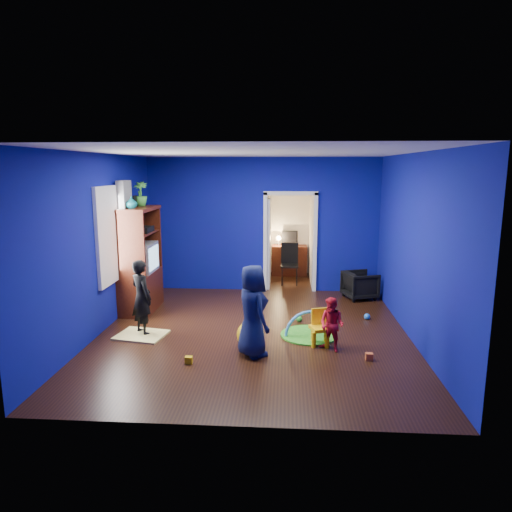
# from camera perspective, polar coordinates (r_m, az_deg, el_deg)

# --- Properties ---
(floor) EXTENTS (5.00, 5.50, 0.01)m
(floor) POSITION_cam_1_polar(r_m,az_deg,el_deg) (7.57, -0.32, -9.65)
(floor) COLOR black
(floor) RESTS_ON ground
(ceiling) EXTENTS (5.00, 5.50, 0.01)m
(ceiling) POSITION_cam_1_polar(r_m,az_deg,el_deg) (7.10, -0.34, 12.85)
(ceiling) COLOR white
(ceiling) RESTS_ON wall_back
(wall_back) EXTENTS (5.00, 0.02, 2.90)m
(wall_back) POSITION_cam_1_polar(r_m,az_deg,el_deg) (9.91, 0.83, 3.89)
(wall_back) COLOR navy
(wall_back) RESTS_ON floor
(wall_front) EXTENTS (5.00, 0.02, 2.90)m
(wall_front) POSITION_cam_1_polar(r_m,az_deg,el_deg) (4.52, -2.87, -4.59)
(wall_front) COLOR navy
(wall_front) RESTS_ON floor
(wall_left) EXTENTS (0.02, 5.50, 2.90)m
(wall_left) POSITION_cam_1_polar(r_m,az_deg,el_deg) (7.79, -19.01, 1.37)
(wall_left) COLOR navy
(wall_left) RESTS_ON floor
(wall_right) EXTENTS (0.02, 5.50, 2.90)m
(wall_right) POSITION_cam_1_polar(r_m,az_deg,el_deg) (7.45, 19.24, 0.95)
(wall_right) COLOR navy
(wall_right) RESTS_ON floor
(alcove) EXTENTS (1.00, 1.75, 2.50)m
(alcove) POSITION_cam_1_polar(r_m,az_deg,el_deg) (10.79, 4.26, 3.36)
(alcove) COLOR silver
(alcove) RESTS_ON floor
(armchair) EXTENTS (0.79, 0.77, 0.57)m
(armchair) POSITION_cam_1_polar(r_m,az_deg,el_deg) (9.70, 12.89, -3.56)
(armchair) COLOR black
(armchair) RESTS_ON floor
(child_black) EXTENTS (0.53, 0.52, 1.23)m
(child_black) POSITION_cam_1_polar(r_m,az_deg,el_deg) (7.59, -14.11, -5.04)
(child_black) COLOR black
(child_black) RESTS_ON floor
(child_navy) EXTENTS (0.69, 0.77, 1.33)m
(child_navy) POSITION_cam_1_polar(r_m,az_deg,el_deg) (6.54, -0.44, -6.86)
(child_navy) COLOR #0F1037
(child_navy) RESTS_ON floor
(toddler_red) EXTENTS (0.50, 0.48, 0.80)m
(toddler_red) POSITION_cam_1_polar(r_m,az_deg,el_deg) (6.86, 9.45, -8.45)
(toddler_red) COLOR #AC1A12
(toddler_red) RESTS_ON floor
(vase) EXTENTS (0.26, 0.26, 0.21)m
(vase) POSITION_cam_1_polar(r_m,az_deg,el_deg) (8.38, -15.33, 6.46)
(vase) COLOR #0C4E64
(vase) RESTS_ON tv_armoire
(potted_plant) EXTENTS (0.27, 0.27, 0.46)m
(potted_plant) POSITION_cam_1_polar(r_m,az_deg,el_deg) (8.86, -14.27, 7.53)
(potted_plant) COLOR #398D33
(potted_plant) RESTS_ON tv_armoire
(tv_armoire) EXTENTS (0.58, 1.14, 1.96)m
(tv_armoire) POSITION_cam_1_polar(r_m,az_deg,el_deg) (8.80, -14.34, -0.44)
(tv_armoire) COLOR #40120A
(tv_armoire) RESTS_ON floor
(crt_tv) EXTENTS (0.46, 0.70, 0.54)m
(crt_tv) POSITION_cam_1_polar(r_m,az_deg,el_deg) (8.78, -14.11, -0.19)
(crt_tv) COLOR silver
(crt_tv) RESTS_ON tv_armoire
(yellow_blanket) EXTENTS (0.85, 0.73, 0.03)m
(yellow_blanket) POSITION_cam_1_polar(r_m,az_deg,el_deg) (7.69, -14.13, -9.56)
(yellow_blanket) COLOR #F2E07A
(yellow_blanket) RESTS_ON floor
(hopper_ball) EXTENTS (0.41, 0.41, 0.41)m
(hopper_ball) POSITION_cam_1_polar(r_m,az_deg,el_deg) (6.93, -0.69, -9.82)
(hopper_ball) COLOR yellow
(hopper_ball) RESTS_ON floor
(kid_chair) EXTENTS (0.35, 0.35, 0.50)m
(kid_chair) POSITION_cam_1_polar(r_m,az_deg,el_deg) (7.08, 8.03, -9.08)
(kid_chair) COLOR yellow
(kid_chair) RESTS_ON floor
(play_mat) EXTENTS (0.91, 0.91, 0.02)m
(play_mat) POSITION_cam_1_polar(r_m,az_deg,el_deg) (7.52, 6.60, -9.77)
(play_mat) COLOR #409822
(play_mat) RESTS_ON floor
(toy_arch) EXTENTS (0.80, 0.27, 0.81)m
(toy_arch) POSITION_cam_1_polar(r_m,az_deg,el_deg) (7.52, 6.61, -9.71)
(toy_arch) COLOR #3F8CD8
(toy_arch) RESTS_ON floor
(window_left) EXTENTS (0.03, 0.95, 1.55)m
(window_left) POSITION_cam_1_polar(r_m,az_deg,el_deg) (8.09, -18.01, 2.48)
(window_left) COLOR white
(window_left) RESTS_ON wall_left
(curtain) EXTENTS (0.14, 0.42, 2.40)m
(curtain) POSITION_cam_1_polar(r_m,az_deg,el_deg) (8.60, -15.83, 1.05)
(curtain) COLOR slate
(curtain) RESTS_ON floor
(doorway) EXTENTS (1.16, 0.10, 2.10)m
(doorway) POSITION_cam_1_polar(r_m,az_deg,el_deg) (9.96, 4.28, 1.56)
(doorway) COLOR white
(doorway) RESTS_ON floor
(study_desk) EXTENTS (0.88, 0.44, 0.75)m
(study_desk) POSITION_cam_1_polar(r_m,az_deg,el_deg) (11.56, 4.18, -0.53)
(study_desk) COLOR #3D140A
(study_desk) RESTS_ON floor
(desk_monitor) EXTENTS (0.40, 0.05, 0.32)m
(desk_monitor) POSITION_cam_1_polar(r_m,az_deg,el_deg) (11.58, 4.22, 2.37)
(desk_monitor) COLOR black
(desk_monitor) RESTS_ON study_desk
(desk_lamp) EXTENTS (0.14, 0.14, 0.14)m
(desk_lamp) POSITION_cam_1_polar(r_m,az_deg,el_deg) (11.53, 2.83, 2.25)
(desk_lamp) COLOR #FFD88C
(desk_lamp) RESTS_ON study_desk
(folding_chair) EXTENTS (0.40, 0.40, 0.92)m
(folding_chair) POSITION_cam_1_polar(r_m,az_deg,el_deg) (10.61, 4.21, -1.11)
(folding_chair) COLOR black
(folding_chair) RESTS_ON floor
(book_shelf) EXTENTS (0.88, 0.24, 0.04)m
(book_shelf) POSITION_cam_1_polar(r_m,az_deg,el_deg) (11.46, 4.29, 7.66)
(book_shelf) COLOR white
(book_shelf) RESTS_ON study_desk
(toy_0) EXTENTS (0.10, 0.08, 0.10)m
(toy_0) POSITION_cam_1_polar(r_m,az_deg,el_deg) (6.77, 13.96, -12.10)
(toy_0) COLOR #DA5B24
(toy_0) RESTS_ON floor
(toy_1) EXTENTS (0.11, 0.11, 0.11)m
(toy_1) POSITION_cam_1_polar(r_m,az_deg,el_deg) (8.47, 13.72, -7.34)
(toy_1) COLOR blue
(toy_1) RESTS_ON floor
(toy_2) EXTENTS (0.10, 0.08, 0.10)m
(toy_2) POSITION_cam_1_polar(r_m,az_deg,el_deg) (6.53, -8.41, -12.74)
(toy_2) COLOR #DCAA0B
(toy_2) RESTS_ON floor
(toy_3) EXTENTS (0.11, 0.11, 0.11)m
(toy_3) POSITION_cam_1_polar(r_m,az_deg,el_deg) (8.15, 5.42, -7.79)
(toy_3) COLOR green
(toy_3) RESTS_ON floor
(toy_4) EXTENTS (0.10, 0.08, 0.10)m
(toy_4) POSITION_cam_1_polar(r_m,az_deg,el_deg) (7.88, 9.64, -8.60)
(toy_4) COLOR #DF53CF
(toy_4) RESTS_ON floor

